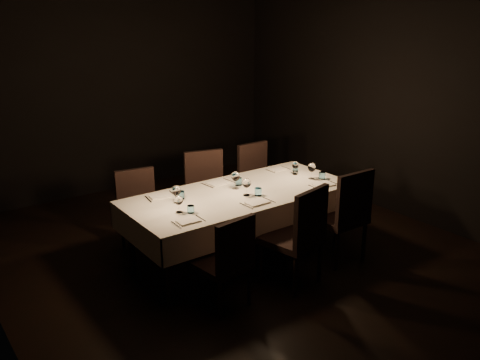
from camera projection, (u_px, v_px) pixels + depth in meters
room at (240, 126)px, 5.29m from camera, size 5.01×6.01×3.01m
dining_table at (240, 199)px, 5.54m from camera, size 2.52×1.12×0.76m
chair_near_left at (228, 258)px, 4.58m from camera, size 0.49×0.49×0.92m
place_setting_near_left at (184, 209)px, 4.87m from camera, size 0.31×0.40×0.17m
chair_near_center at (299, 233)px, 4.97m from camera, size 0.60×0.60×1.05m
place_setting_near_center at (253, 191)px, 5.33m from camera, size 0.35×0.41×0.19m
chair_near_right at (344, 212)px, 5.46m from camera, size 0.51×0.51×1.06m
place_setting_near_right at (318, 175)px, 5.86m from camera, size 0.35×0.41×0.19m
chair_far_left at (139, 207)px, 5.77m from camera, size 0.51×0.51×0.94m
place_setting_far_left at (173, 193)px, 5.26m from camera, size 0.35×0.41×0.19m
chair_far_center at (207, 189)px, 6.22m from camera, size 0.60×0.60×1.02m
place_setting_far_center at (231, 180)px, 5.68m from camera, size 0.36×0.42×0.20m
chair_far_right at (258, 177)px, 6.75m from camera, size 0.47×0.47×0.98m
place_setting_far_right at (290, 167)px, 6.18m from camera, size 0.29×0.39×0.16m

